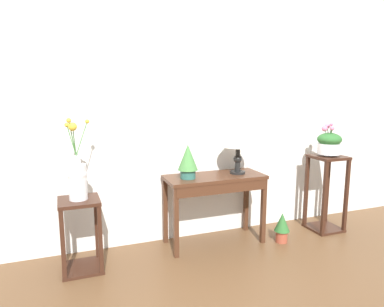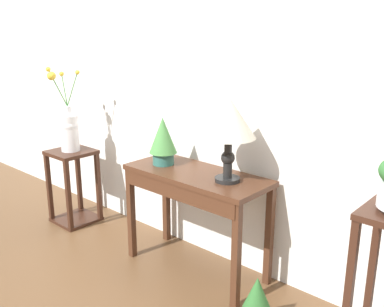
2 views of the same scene
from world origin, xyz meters
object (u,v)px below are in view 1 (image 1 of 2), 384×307
Objects in this scene: table_lamp at (238,136)px; pedestal_stand_left at (81,235)px; flower_vase_tall_left at (77,176)px; console_table at (215,187)px; potted_plant_floor at (282,226)px; planter_bowl_wide_right at (329,143)px; potted_plant_on_console at (188,160)px; pedestal_stand_right at (326,193)px.

table_lamp is 0.82× the size of pedestal_stand_left.
flower_vase_tall_left is (-0.00, -0.00, 0.53)m from pedestal_stand_left.
flower_vase_tall_left is (-1.33, -0.09, 0.24)m from console_table.
table_lamp is at bearing 3.90° from pedestal_stand_left.
table_lamp reaches higher than potted_plant_floor.
potted_plant_floor is at bearing -169.19° from planter_bowl_wide_right.
potted_plant_on_console is 0.39× the size of pedestal_stand_right.
pedestal_stand_left is 2.01m from potted_plant_floor.
pedestal_stand_right is at bearing -2.36° from planter_bowl_wide_right.
potted_plant_on_console is 1.04m from flower_vase_tall_left.
potted_plant_on_console is (-0.29, 0.01, 0.29)m from console_table.
console_table is at bearing -1.18° from potted_plant_on_console.
pedestal_stand_left is at bearing -176.35° from console_table.
potted_plant_on_console is at bearing 166.84° from potted_plant_floor.
potted_plant_on_console reaches higher than pedestal_stand_right.
console_table is 0.83m from potted_plant_floor.
potted_plant_floor is (0.41, -0.24, -0.93)m from table_lamp.
flower_vase_tall_left is 2.22× the size of potted_plant_floor.
potted_plant_on_console is 0.48× the size of flower_vase_tall_left.
console_table is 1.39m from planter_bowl_wide_right.
table_lamp is (0.26, 0.02, 0.50)m from console_table.
pedestal_stand_right is at bearing -4.04° from console_table.
table_lamp is 1.77m from pedestal_stand_left.
flower_vase_tall_left is 0.82× the size of pedestal_stand_right.
planter_bowl_wide_right is (1.33, -0.09, 0.39)m from console_table.
pedestal_stand_right is (1.62, -0.10, -0.48)m from potted_plant_on_console.
pedestal_stand_right is (2.66, -0.01, -0.42)m from flower_vase_tall_left.
flower_vase_tall_left is at bearing -99.20° from pedestal_stand_left.
table_lamp reaches higher than potted_plant_on_console.
planter_bowl_wide_right is at bearing -0.12° from flower_vase_tall_left.
potted_plant_floor is (2.00, -0.13, -0.15)m from pedestal_stand_left.
pedestal_stand_left is 2.04× the size of potted_plant_floor.
planter_bowl_wide_right is (1.07, -0.12, -0.10)m from table_lamp.
console_table is 0.42m from potted_plant_on_console.
table_lamp is 0.75× the size of flower_vase_tall_left.
potted_plant_on_console is at bearing 178.82° from console_table.
potted_plant_on_console is (-0.55, -0.02, -0.20)m from table_lamp.
table_lamp reaches higher than pedestal_stand_right.
flower_vase_tall_left is (-1.03, -0.09, -0.05)m from potted_plant_on_console.
planter_bowl_wide_right is at bearing -0.19° from pedestal_stand_left.
pedestal_stand_left is at bearing -174.97° from potted_plant_on_console.
planter_bowl_wide_right reaches higher than pedestal_stand_right.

